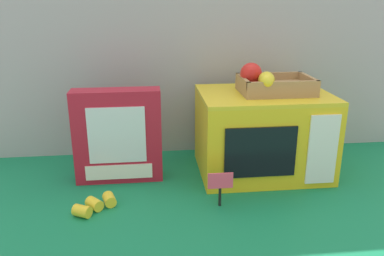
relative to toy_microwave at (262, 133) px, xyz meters
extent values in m
plane|color=#147A4C|center=(-0.19, -0.04, -0.13)|extent=(1.70, 1.70, 0.00)
cube|color=#A0A3A8|center=(-0.19, 0.23, 0.25)|extent=(1.61, 0.03, 0.76)
cube|color=yellow|center=(0.00, 0.00, -0.01)|extent=(0.41, 0.30, 0.25)
cube|color=yellow|center=(0.00, 0.00, 0.13)|extent=(0.41, 0.30, 0.01)
cube|color=black|center=(-0.05, -0.15, -0.01)|extent=(0.21, 0.01, 0.15)
cube|color=white|center=(0.14, -0.15, -0.01)|extent=(0.09, 0.01, 0.21)
cube|color=#A37F51|center=(0.03, 0.00, 0.15)|extent=(0.22, 0.16, 0.03)
cube|color=#A37F51|center=(0.03, -0.07, 0.17)|extent=(0.22, 0.01, 0.02)
cube|color=#A37F51|center=(0.03, 0.07, 0.17)|extent=(0.22, 0.01, 0.02)
cube|color=#A37F51|center=(-0.07, 0.00, 0.17)|extent=(0.01, 0.16, 0.02)
cube|color=#A37F51|center=(0.14, 0.00, 0.17)|extent=(0.01, 0.16, 0.02)
sphere|color=red|center=(-0.05, 0.01, 0.19)|extent=(0.07, 0.07, 0.07)
ellipsoid|color=yellow|center=(-0.01, -0.05, 0.19)|extent=(0.06, 0.09, 0.05)
cube|color=#B2192D|center=(-0.46, -0.01, 0.01)|extent=(0.27, 0.07, 0.29)
cube|color=silver|center=(-0.46, -0.05, 0.03)|extent=(0.17, 0.00, 0.17)
cube|color=white|center=(-0.46, -0.05, -0.09)|extent=(0.20, 0.00, 0.05)
cylinder|color=black|center=(-0.18, -0.22, -0.11)|extent=(0.01, 0.01, 0.06)
cube|color=#F44C6B|center=(-0.18, -0.22, -0.06)|extent=(0.07, 0.00, 0.05)
cylinder|color=yellow|center=(-0.48, -0.18, -0.12)|extent=(0.04, 0.05, 0.03)
cylinder|color=yellow|center=(-0.52, -0.20, -0.12)|extent=(0.05, 0.05, 0.03)
cylinder|color=yellow|center=(-0.55, -0.23, -0.12)|extent=(0.05, 0.05, 0.03)
camera|label=1|loc=(-0.36, -1.17, 0.42)|focal=36.73mm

